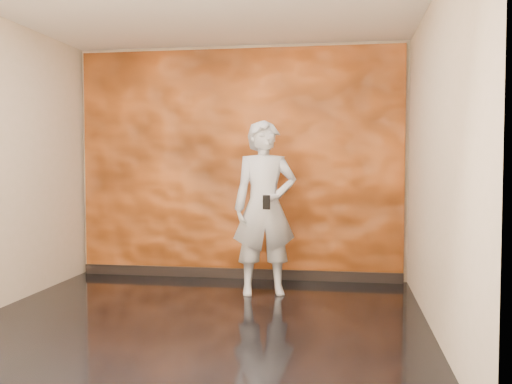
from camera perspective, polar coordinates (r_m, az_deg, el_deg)
room at (r=4.96m, az=-6.00°, el=2.93°), size 4.02×4.02×2.81m
feature_wall at (r=6.87m, az=-1.77°, el=2.80°), size 3.90×0.06×2.75m
baseboard at (r=6.96m, az=-1.82°, el=-8.13°), size 3.90×0.04×0.12m
man at (r=6.04m, az=0.88°, el=-1.58°), size 0.76×0.60×1.84m
phone at (r=5.74m, az=1.06°, el=-1.04°), size 0.08×0.04×0.15m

